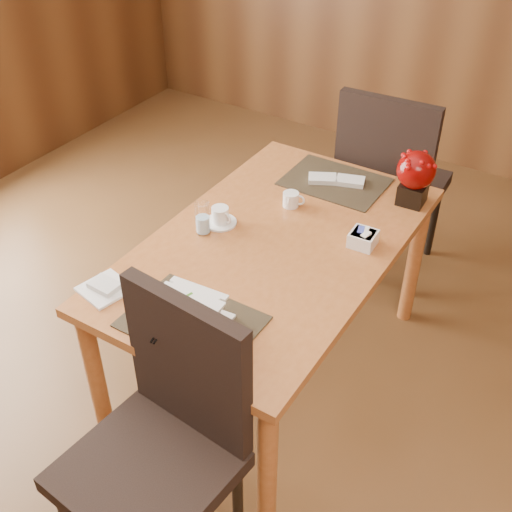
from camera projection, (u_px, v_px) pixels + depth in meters
The scene contains 14 objects.
ground at pixel (196, 464), 2.62m from camera, with size 6.00×6.00×0.00m, color brown.
dining_table at pixel (273, 261), 2.63m from camera, with size 0.90×1.50×0.75m.
placemat_near at pixel (192, 321), 2.20m from camera, with size 0.45×0.33×0.01m, color black.
placemat_far at pixel (335, 182), 2.94m from camera, with size 0.45×0.33×0.01m, color black.
soup_setting at pixel (183, 318), 2.14m from camera, with size 0.28×0.28×0.11m.
coffee_cup at pixel (220, 217), 2.66m from camera, with size 0.14×0.14×0.08m.
water_glass at pixel (203, 218), 2.58m from camera, with size 0.06×0.06×0.14m, color white.
creamer_jug at pixel (291, 199), 2.76m from camera, with size 0.09×0.09×0.06m, color white, non-canonical shape.
sugar_caddy at pixel (363, 239), 2.54m from camera, with size 0.10×0.10×0.06m, color white.
berry_decor at pixel (416, 175), 2.72m from camera, with size 0.17×0.17×0.25m.
napkins_far at pixel (338, 180), 2.92m from camera, with size 0.25×0.09×0.02m, color silver, non-canonical shape.
bread_plate at pixel (105, 289), 2.33m from camera, with size 0.16×0.16×0.01m, color white.
near_chair at pixel (165, 432), 2.03m from camera, with size 0.53×0.54×1.05m.
far_chair at pixel (388, 177), 3.25m from camera, with size 0.53×0.53×1.08m.
Camera 1 is at (1.04, -1.20, 2.26)m, focal length 45.00 mm.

